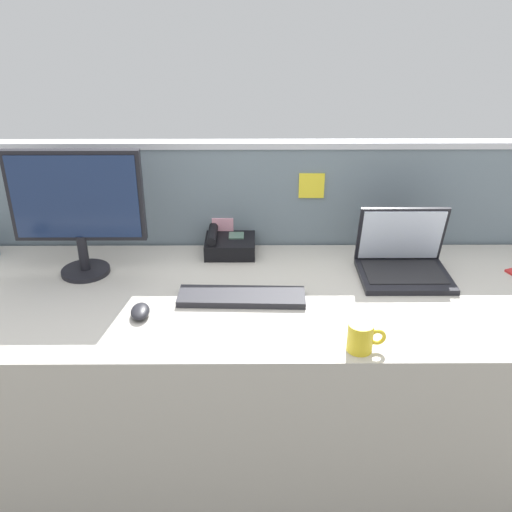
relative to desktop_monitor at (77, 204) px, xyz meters
The scene contains 9 objects.
ground_plane 1.20m from the desktop_monitor, 14.91° to the right, with size 10.00×10.00×0.00m, color slate.
desk 0.91m from the desktop_monitor, 14.91° to the right, with size 2.27×0.80×0.74m, color #ADA89E.
cubicle_divider 0.81m from the desktop_monitor, 23.46° to the left, with size 2.46×0.08×1.16m.
desktop_monitor is the anchor object (origin of this frame).
laptop 1.19m from the desktop_monitor, ahead, with size 0.32×0.26×0.25m.
desk_phone 0.60m from the desktop_monitor, 17.36° to the left, with size 0.20×0.18×0.10m.
keyboard_main 0.67m from the desktop_monitor, 19.82° to the right, with size 0.43×0.12×0.02m, color #232328.
computer_mouse_left_hand 0.47m from the desktop_monitor, 50.42° to the right, with size 0.06×0.10×0.03m, color #232328.
coffee_mug 1.08m from the desktop_monitor, 28.37° to the right, with size 0.11×0.07×0.09m.
Camera 1 is at (-0.01, -1.70, 1.70)m, focal length 39.61 mm.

